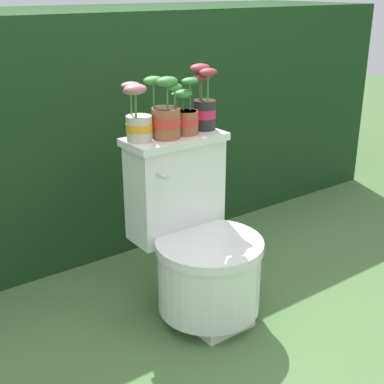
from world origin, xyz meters
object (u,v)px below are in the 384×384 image
(toilet, at_px, (197,244))
(potted_plant_midleft, at_px, (166,115))
(potted_plant_middle, at_px, (186,115))
(potted_plant_midright, at_px, (204,103))
(potted_plant_left, at_px, (138,118))

(toilet, xyz_separation_m, potted_plant_midleft, (-0.05, 0.14, 0.52))
(potted_plant_middle, relative_size, potted_plant_midright, 0.84)
(toilet, xyz_separation_m, potted_plant_middle, (0.05, 0.14, 0.50))
(potted_plant_midright, bearing_deg, potted_plant_left, 179.28)
(potted_plant_left, relative_size, potted_plant_middle, 1.00)
(toilet, relative_size, potted_plant_midleft, 2.99)
(potted_plant_midleft, bearing_deg, potted_plant_middle, 0.31)
(potted_plant_middle, bearing_deg, potted_plant_midleft, -179.69)
(toilet, distance_m, potted_plant_left, 0.56)
(toilet, xyz_separation_m, potted_plant_midright, (0.15, 0.16, 0.54))
(toilet, height_order, potted_plant_midright, potted_plant_midright)
(toilet, bearing_deg, potted_plant_midleft, 108.52)
(potted_plant_midleft, distance_m, potted_plant_midright, 0.20)
(potted_plant_midleft, distance_m, potted_plant_middle, 0.10)
(toilet, height_order, potted_plant_left, potted_plant_left)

